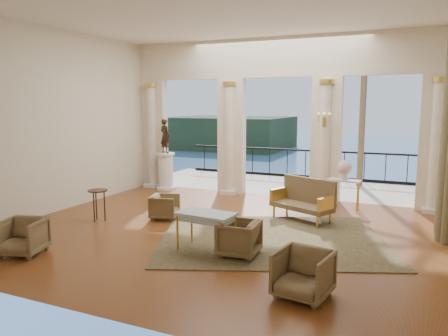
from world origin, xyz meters
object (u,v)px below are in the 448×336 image
at_px(armchair_a, 22,235).
at_px(side_table, 98,194).
at_px(armchair_d, 165,206).
at_px(console_table, 344,185).
at_px(armchair_c, 239,237).
at_px(settee, 304,199).
at_px(pedestal, 166,172).
at_px(game_table, 206,217).
at_px(armchair_b, 303,272).
at_px(statue, 165,136).

bearing_deg(armchair_a, side_table, 80.31).
distance_m(armchair_d, console_table, 4.55).
distance_m(armchair_c, settee, 2.92).
height_order(armchair_a, pedestal, pedestal).
bearing_deg(armchair_a, game_table, 11.39).
xyz_separation_m(armchair_d, side_table, (-1.29, -0.79, 0.31)).
relative_size(armchair_b, armchair_d, 1.18).
relative_size(armchair_c, pedestal, 0.61).
relative_size(armchair_a, pedestal, 0.62).
xyz_separation_m(armchair_a, settee, (4.02, 4.41, 0.12)).
bearing_deg(pedestal, console_table, -4.15).
height_order(armchair_b, statue, statue).
xyz_separation_m(game_table, console_table, (1.78, 4.27, -0.00)).
relative_size(console_table, side_table, 1.17).
bearing_deg(side_table, armchair_c, -12.26).
distance_m(armchair_a, armchair_c, 3.87).
distance_m(armchair_a, statue, 6.40).
bearing_deg(armchair_c, game_table, -94.06).
bearing_deg(settee, armchair_b, -52.44).
relative_size(armchair_b, settee, 0.47).
relative_size(armchair_d, console_table, 0.73).
bearing_deg(side_table, armchair_d, 31.59).
height_order(armchair_d, game_table, game_table).
height_order(game_table, pedestal, pedestal).
relative_size(statue, side_table, 1.46).
distance_m(armchair_b, console_table, 5.48).
bearing_deg(settee, armchair_d, -133.48).
distance_m(pedestal, console_table, 5.54).
xyz_separation_m(armchair_b, armchair_c, (-1.46, 1.19, -0.02)).
height_order(armchair_a, side_table, side_table).
distance_m(settee, console_table, 1.56).
xyz_separation_m(armchair_c, settee, (0.47, 2.88, 0.13)).
bearing_deg(side_table, pedestal, 98.22).
bearing_deg(console_table, statue, -175.65).
height_order(armchair_c, side_table, side_table).
height_order(armchair_c, armchair_d, armchair_c).
distance_m(armchair_d, game_table, 2.52).
height_order(armchair_d, pedestal, pedestal).
relative_size(armchair_c, game_table, 0.64).
bearing_deg(console_table, side_table, -136.79).
bearing_deg(settee, armchair_a, -108.47).
xyz_separation_m(game_table, pedestal, (-3.74, 4.67, -0.09)).
bearing_deg(settee, side_table, -130.63).
distance_m(armchair_c, pedestal, 6.42).
xyz_separation_m(armchair_a, armchair_d, (1.01, 3.15, -0.05)).
xyz_separation_m(pedestal, statue, (0.00, 0.00, 1.13)).
relative_size(armchair_a, armchair_b, 0.97).
relative_size(armchair_b, game_table, 0.68).
relative_size(settee, game_table, 1.45).
height_order(pedestal, side_table, pedestal).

